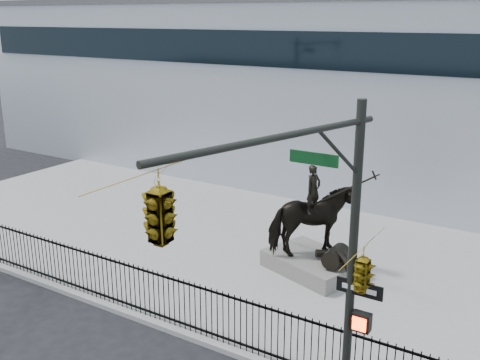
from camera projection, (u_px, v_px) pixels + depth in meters
The scene contains 7 objects.
ground at pixel (101, 334), 15.46m from camera, with size 120.00×120.00×0.00m, color black.
plaza at pixel (237, 246), 21.12m from camera, with size 30.00×12.00×0.15m, color gray.
building at pixel (365, 91), 30.43m from camera, with size 44.00×14.00×9.00m, color silver.
picket_fence at pixel (131, 287), 16.22m from camera, with size 22.10×0.10×1.50m.
statue_plinth at pixel (313, 264), 18.83m from camera, with size 3.01×2.07×0.56m, color #5F5C56.
equestrian_statue at pixel (316, 223), 18.37m from camera, with size 3.69×2.90×3.27m.
traffic_signal_right at pixel (275, 244), 9.16m from camera, with size 2.17×6.86×7.00m.
Camera 1 is at (10.50, -9.50, 8.44)m, focal length 42.00 mm.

